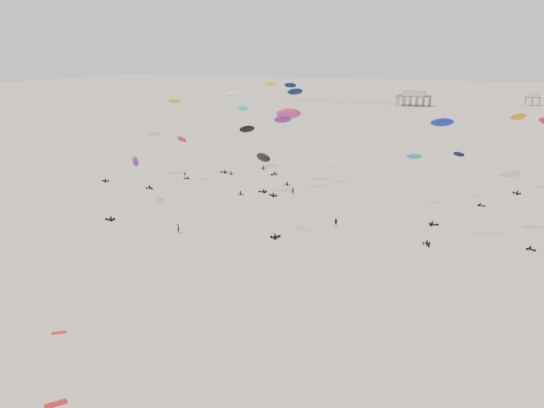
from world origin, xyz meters
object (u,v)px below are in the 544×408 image
at_px(pavilion_main, 414,99).
at_px(pavilion_small, 533,100).
at_px(rig_9, 278,137).
at_px(spectator_0, 179,233).
at_px(rig_4, 239,125).
at_px(rig_0, 268,112).

xyz_separation_m(pavilion_main, pavilion_small, (70.00, 30.00, -0.74)).
bearing_deg(pavilion_small, rig_9, -105.93).
xyz_separation_m(pavilion_main, spectator_0, (-8.36, -265.71, -4.22)).
distance_m(pavilion_small, rig_4, 255.17).
bearing_deg(rig_9, rig_0, 25.76).
bearing_deg(pavilion_small, rig_4, -111.34).
height_order(pavilion_main, rig_4, rig_4).
height_order(pavilion_small, spectator_0, pavilion_small).
distance_m(pavilion_main, rig_0, 201.54).
relative_size(rig_4, rig_9, 1.07).
bearing_deg(spectator_0, rig_0, -28.69).
height_order(rig_4, spectator_0, rig_4).
xyz_separation_m(rig_4, spectator_0, (14.41, -58.20, -13.02)).
bearing_deg(rig_0, rig_4, 28.66).
height_order(rig_9, spectator_0, rig_9).
bearing_deg(spectator_0, rig_4, -21.78).
bearing_deg(rig_4, pavilion_small, -139.67).
relative_size(pavilion_main, pavilion_small, 2.33).
distance_m(pavilion_small, rig_0, 246.50).
bearing_deg(pavilion_main, rig_4, -96.26).
xyz_separation_m(rig_9, spectator_0, (-5.27, -39.63, -13.53)).
bearing_deg(rig_0, pavilion_main, -113.60).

